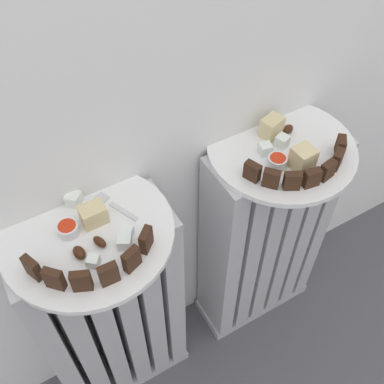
% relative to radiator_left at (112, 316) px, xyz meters
% --- Properties ---
extents(radiator_left, '(0.32, 0.13, 0.63)m').
position_rel_radiator_left_xyz_m(radiator_left, '(0.00, 0.00, 0.00)').
color(radiator_left, '#B2B2B7').
rests_on(radiator_left, ground_plane).
extents(radiator_right, '(0.32, 0.13, 0.63)m').
position_rel_radiator_left_xyz_m(radiator_right, '(0.42, 0.00, 0.00)').
color(radiator_right, '#B2B2B7').
rests_on(radiator_right, ground_plane).
extents(plate_left, '(0.30, 0.30, 0.01)m').
position_rel_radiator_left_xyz_m(plate_left, '(-0.00, 0.00, 0.33)').
color(plate_left, white).
rests_on(plate_left, radiator_left).
extents(plate_right, '(0.30, 0.30, 0.01)m').
position_rel_radiator_left_xyz_m(plate_right, '(0.42, 0.00, 0.33)').
color(plate_right, white).
rests_on(plate_right, radiator_right).
extents(dark_cake_slice_left_0, '(0.02, 0.03, 0.04)m').
position_rel_radiator_left_xyz_m(dark_cake_slice_left_0, '(-0.10, -0.04, 0.36)').
color(dark_cake_slice_left_0, '#382114').
rests_on(dark_cake_slice_left_0, plate_left).
extents(dark_cake_slice_left_1, '(0.03, 0.03, 0.04)m').
position_rel_radiator_left_xyz_m(dark_cake_slice_left_1, '(-0.08, -0.08, 0.36)').
color(dark_cake_slice_left_1, '#382114').
rests_on(dark_cake_slice_left_1, plate_left).
extents(dark_cake_slice_left_2, '(0.03, 0.02, 0.04)m').
position_rel_radiator_left_xyz_m(dark_cake_slice_left_2, '(-0.05, -0.10, 0.36)').
color(dark_cake_slice_left_2, '#382114').
rests_on(dark_cake_slice_left_2, plate_left).
extents(dark_cake_slice_left_3, '(0.03, 0.01, 0.04)m').
position_rel_radiator_left_xyz_m(dark_cake_slice_left_3, '(-0.00, -0.11, 0.36)').
color(dark_cake_slice_left_3, '#382114').
rests_on(dark_cake_slice_left_3, plate_left).
extents(dark_cake_slice_left_4, '(0.03, 0.02, 0.04)m').
position_rel_radiator_left_xyz_m(dark_cake_slice_left_4, '(0.04, -0.10, 0.36)').
color(dark_cake_slice_left_4, '#382114').
rests_on(dark_cake_slice_left_4, plate_left).
extents(dark_cake_slice_left_5, '(0.03, 0.03, 0.04)m').
position_rel_radiator_left_xyz_m(dark_cake_slice_left_5, '(0.07, -0.08, 0.36)').
color(dark_cake_slice_left_5, '#382114').
rests_on(dark_cake_slice_left_5, plate_left).
extents(marble_cake_slice_left_0, '(0.04, 0.03, 0.04)m').
position_rel_radiator_left_xyz_m(marble_cake_slice_left_0, '(0.02, 0.01, 0.35)').
color(marble_cake_slice_left_0, beige).
rests_on(marble_cake_slice_left_0, plate_left).
extents(turkish_delight_left_0, '(0.04, 0.04, 0.02)m').
position_rel_radiator_left_xyz_m(turkish_delight_left_0, '(0.00, 0.07, 0.35)').
color(turkish_delight_left_0, white).
rests_on(turkish_delight_left_0, plate_left).
extents(turkish_delight_left_1, '(0.03, 0.03, 0.02)m').
position_rel_radiator_left_xyz_m(turkish_delight_left_1, '(-0.01, -0.07, 0.34)').
color(turkish_delight_left_1, white).
rests_on(turkish_delight_left_1, plate_left).
extents(turkish_delight_left_2, '(0.03, 0.03, 0.02)m').
position_rel_radiator_left_xyz_m(turkish_delight_left_2, '(0.06, -0.04, 0.34)').
color(turkish_delight_left_2, white).
rests_on(turkish_delight_left_2, plate_left).
extents(turkish_delight_left_3, '(0.03, 0.03, 0.02)m').
position_rel_radiator_left_xyz_m(turkish_delight_left_3, '(0.04, -0.06, 0.34)').
color(turkish_delight_left_3, white).
rests_on(turkish_delight_left_3, plate_left).
extents(medjool_date_left_0, '(0.02, 0.03, 0.02)m').
position_rel_radiator_left_xyz_m(medjool_date_left_0, '(0.01, -0.04, 0.34)').
color(medjool_date_left_0, '#3D1E0F').
rests_on(medjool_date_left_0, plate_left).
extents(medjool_date_left_1, '(0.02, 0.03, 0.02)m').
position_rel_radiator_left_xyz_m(medjool_date_left_1, '(-0.03, -0.04, 0.34)').
color(medjool_date_left_1, '#3D1E0F').
rests_on(medjool_date_left_1, plate_left).
extents(jam_bowl_left, '(0.04, 0.04, 0.02)m').
position_rel_radiator_left_xyz_m(jam_bowl_left, '(-0.03, 0.01, 0.35)').
color(jam_bowl_left, white).
rests_on(jam_bowl_left, plate_left).
extents(dark_cake_slice_right_0, '(0.03, 0.03, 0.04)m').
position_rel_radiator_left_xyz_m(dark_cake_slice_right_0, '(0.31, -0.04, 0.35)').
color(dark_cake_slice_right_0, '#382114').
rests_on(dark_cake_slice_right_0, plate_right).
extents(dark_cake_slice_right_1, '(0.03, 0.03, 0.04)m').
position_rel_radiator_left_xyz_m(dark_cake_slice_right_1, '(0.33, -0.07, 0.35)').
color(dark_cake_slice_right_1, '#382114').
rests_on(dark_cake_slice_right_1, plate_right).
extents(dark_cake_slice_right_2, '(0.03, 0.03, 0.04)m').
position_rel_radiator_left_xyz_m(dark_cake_slice_right_2, '(0.36, -0.10, 0.35)').
color(dark_cake_slice_right_2, '#382114').
rests_on(dark_cake_slice_right_2, plate_right).
extents(dark_cake_slice_right_3, '(0.03, 0.02, 0.04)m').
position_rel_radiator_left_xyz_m(dark_cake_slice_right_3, '(0.40, -0.11, 0.35)').
color(dark_cake_slice_right_3, '#382114').
rests_on(dark_cake_slice_right_3, plate_right).
extents(dark_cake_slice_right_4, '(0.03, 0.02, 0.04)m').
position_rel_radiator_left_xyz_m(dark_cake_slice_right_4, '(0.44, -0.11, 0.35)').
color(dark_cake_slice_right_4, '#382114').
rests_on(dark_cake_slice_right_4, plate_right).
extents(dark_cake_slice_right_5, '(0.03, 0.03, 0.04)m').
position_rel_radiator_left_xyz_m(dark_cake_slice_right_5, '(0.47, -0.10, 0.35)').
color(dark_cake_slice_right_5, '#382114').
rests_on(dark_cake_slice_right_5, plate_right).
extents(dark_cake_slice_right_6, '(0.03, 0.03, 0.04)m').
position_rel_radiator_left_xyz_m(dark_cake_slice_right_6, '(0.50, -0.07, 0.35)').
color(dark_cake_slice_right_6, '#382114').
rests_on(dark_cake_slice_right_6, plate_right).
extents(marble_cake_slice_right_0, '(0.05, 0.04, 0.04)m').
position_rel_radiator_left_xyz_m(marble_cake_slice_right_0, '(0.42, 0.04, 0.35)').
color(marble_cake_slice_right_0, beige).
rests_on(marble_cake_slice_right_0, plate_right).
extents(marble_cake_slice_right_1, '(0.04, 0.04, 0.05)m').
position_rel_radiator_left_xyz_m(marble_cake_slice_right_1, '(0.41, -0.06, 0.36)').
color(marble_cake_slice_right_1, beige).
rests_on(marble_cake_slice_right_1, plate_right).
extents(turkish_delight_right_0, '(0.03, 0.03, 0.02)m').
position_rel_radiator_left_xyz_m(turkish_delight_right_0, '(0.38, 0.00, 0.35)').
color(turkish_delight_right_0, white).
rests_on(turkish_delight_right_0, plate_right).
extents(turkish_delight_right_1, '(0.03, 0.03, 0.02)m').
position_rel_radiator_left_xyz_m(turkish_delight_right_1, '(0.42, 0.00, 0.35)').
color(turkish_delight_right_1, white).
rests_on(turkish_delight_right_1, plate_right).
extents(medjool_date_right_0, '(0.03, 0.03, 0.02)m').
position_rel_radiator_left_xyz_m(medjool_date_right_0, '(0.44, 0.08, 0.34)').
color(medjool_date_right_0, '#3D1E0F').
rests_on(medjool_date_right_0, plate_right).
extents(medjool_date_right_1, '(0.03, 0.03, 0.02)m').
position_rel_radiator_left_xyz_m(medjool_date_right_1, '(0.45, 0.03, 0.34)').
color(medjool_date_right_1, '#3D1E0F').
rests_on(medjool_date_right_1, plate_right).
extents(medjool_date_right_2, '(0.03, 0.02, 0.01)m').
position_rel_radiator_left_xyz_m(medjool_date_right_2, '(0.44, -0.03, 0.34)').
color(medjool_date_right_2, '#3D1E0F').
rests_on(medjool_date_right_2, plate_right).
extents(jam_bowl_right, '(0.04, 0.04, 0.02)m').
position_rel_radiator_left_xyz_m(jam_bowl_right, '(0.37, -0.04, 0.35)').
color(jam_bowl_right, white).
rests_on(jam_bowl_right, plate_right).
extents(fork, '(0.05, 0.09, 0.00)m').
position_rel_radiator_left_xyz_m(fork, '(0.06, 0.03, 0.34)').
color(fork, silver).
rests_on(fork, plate_left).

